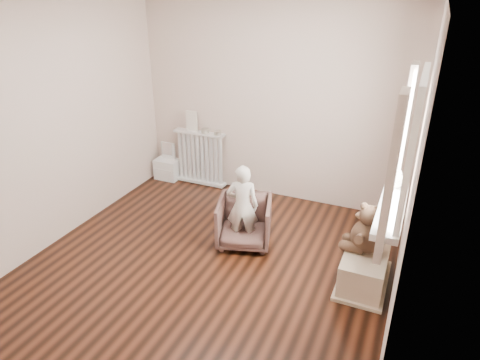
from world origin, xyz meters
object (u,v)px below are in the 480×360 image
at_px(radiator, 200,159).
at_px(plush_cat, 397,178).
at_px(child, 242,206).
at_px(toy_vanity, 167,161).
at_px(armchair, 244,222).
at_px(toy_bench, 365,265).
at_px(teddy_bear, 369,222).

relative_size(radiator, plush_cat, 3.32).
xyz_separation_m(child, plush_cat, (1.48, 0.24, 0.51)).
bearing_deg(radiator, toy_vanity, -176.83).
xyz_separation_m(toy_vanity, armchair, (1.73, -1.14, -0.01)).
bearing_deg(plush_cat, toy_vanity, 176.18).
xyz_separation_m(toy_vanity, plush_cat, (3.21, -0.95, 0.72)).
xyz_separation_m(child, toy_bench, (1.34, -0.12, -0.29)).
xyz_separation_m(radiator, plush_cat, (2.67, -0.98, 0.61)).
height_order(child, plush_cat, plush_cat).
height_order(toy_vanity, plush_cat, plush_cat).
height_order(toy_vanity, toy_bench, toy_vanity).
bearing_deg(teddy_bear, toy_bench, -41.32).
bearing_deg(plush_cat, armchair, -159.92).
bearing_deg(radiator, child, -45.94).
height_order(radiator, child, child).
bearing_deg(armchair, teddy_bear, -23.49).
distance_m(toy_bench, plush_cat, 0.89).
relative_size(toy_vanity, child, 0.58).
bearing_deg(toy_bench, child, 174.78).
relative_size(armchair, child, 0.62).
height_order(armchair, plush_cat, plush_cat).
distance_m(child, teddy_bear, 1.34).
xyz_separation_m(teddy_bear, plush_cat, (0.16, 0.35, 0.33)).
bearing_deg(plush_cat, teddy_bear, -101.93).
relative_size(radiator, toy_bench, 1.06).
height_order(toy_bench, teddy_bear, teddy_bear).
distance_m(radiator, toy_bench, 2.87).
xyz_separation_m(armchair, teddy_bear, (1.32, -0.15, 0.40)).
height_order(radiator, toy_vanity, radiator).
distance_m(toy_vanity, plush_cat, 3.43).
relative_size(toy_vanity, teddy_bear, 1.12).
bearing_deg(radiator, plush_cat, -20.17).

